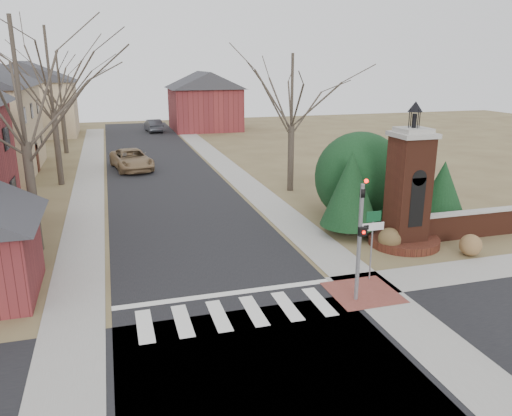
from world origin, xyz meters
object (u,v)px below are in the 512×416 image
object	(u,v)px
brick_gate_monument	(407,199)
pickup_truck	(132,160)
traffic_signal_pole	(360,231)
distant_car	(153,125)
sign_post	(372,232)

from	to	relation	value
brick_gate_monument	pickup_truck	size ratio (longest dim) A/B	1.15
traffic_signal_pole	distant_car	distance (m)	47.09
sign_post	pickup_truck	world-z (taller)	sign_post
traffic_signal_pole	brick_gate_monument	bearing A→B (deg)	43.24
traffic_signal_pole	pickup_truck	xyz separation A→B (m)	(-6.37, 25.13, -1.80)
traffic_signal_pole	brick_gate_monument	size ratio (longest dim) A/B	0.69
brick_gate_monument	traffic_signal_pole	bearing A→B (deg)	-136.76
distant_car	pickup_truck	bearing A→B (deg)	74.64
sign_post	brick_gate_monument	xyz separation A→B (m)	(3.41, 3.01, 0.22)
traffic_signal_pole	distant_car	world-z (taller)	traffic_signal_pole
sign_post	distant_car	bearing A→B (deg)	95.01
traffic_signal_pole	distant_car	xyz separation A→B (m)	(-2.70, 46.98, -1.83)
traffic_signal_pole	sign_post	bearing A→B (deg)	47.57
traffic_signal_pole	sign_post	xyz separation A→B (m)	(1.29, 1.41, -0.64)
pickup_truck	brick_gate_monument	bearing A→B (deg)	-70.75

